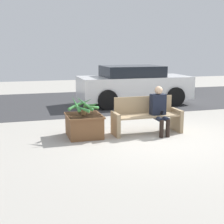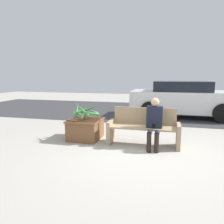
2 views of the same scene
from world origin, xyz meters
The scene contains 7 objects.
ground_plane centered at (0.00, 0.00, 0.00)m, with size 30.00×30.00×0.00m, color #ADA89E.
road_surface centered at (0.00, 5.76, 0.00)m, with size 20.00×6.00×0.01m, color #38383A.
bench centered at (-0.03, 0.58, 0.43)m, with size 1.76×0.56×0.91m.
person_seated centered at (0.23, 0.38, 0.67)m, with size 0.37×0.59×1.20m.
planter_box centered at (-1.62, 0.68, 0.29)m, with size 0.85×0.91×0.54m.
potted_plant centered at (-1.60, 0.67, 0.77)m, with size 0.78×0.78×0.51m.
parked_car centered at (1.14, 4.67, 0.75)m, with size 4.24×1.98×1.48m.
Camera 2 is at (0.52, -4.75, 1.73)m, focal length 35.00 mm.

